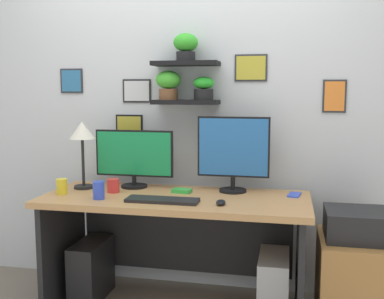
{
  "coord_description": "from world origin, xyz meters",
  "views": [
    {
      "loc": [
        0.7,
        -2.79,
        1.42
      ],
      "look_at": [
        0.1,
        0.05,
        1.05
      ],
      "focal_mm": 43.35,
      "sensor_mm": 36.0,
      "label": 1
    }
  ],
  "objects_px": {
    "computer_tower_left": "(92,270)",
    "computer_tower_right": "(273,289)",
    "desk": "(177,226)",
    "cell_phone": "(294,195)",
    "drawer_cabinet": "(356,284)",
    "printer": "(359,225)",
    "pen_cup": "(62,186)",
    "keyboard": "(162,200)",
    "computer_mouse": "(221,202)",
    "water_cup": "(99,190)",
    "monitor_left": "(134,157)",
    "coffee_mug": "(113,186)",
    "scissors_tray": "(182,191)",
    "monitor_right": "(233,151)",
    "desk_lamp": "(82,136)"
  },
  "relations": [
    {
      "from": "computer_tower_left",
      "to": "computer_tower_right",
      "type": "xyz_separation_m",
      "value": [
        1.23,
        -0.07,
        0.01
      ]
    },
    {
      "from": "monitor_left",
      "to": "drawer_cabinet",
      "type": "height_order",
      "value": "monitor_left"
    },
    {
      "from": "water_cup",
      "to": "drawer_cabinet",
      "type": "distance_m",
      "value": 1.65
    },
    {
      "from": "drawer_cabinet",
      "to": "cell_phone",
      "type": "bearing_deg",
      "value": 151.41
    },
    {
      "from": "monitor_right",
      "to": "computer_tower_right",
      "type": "distance_m",
      "value": 0.89
    },
    {
      "from": "keyboard",
      "to": "computer_mouse",
      "type": "relative_size",
      "value": 4.89
    },
    {
      "from": "scissors_tray",
      "to": "desk_lamp",
      "type": "bearing_deg",
      "value": -179.17
    },
    {
      "from": "desk",
      "to": "coffee_mug",
      "type": "height_order",
      "value": "coffee_mug"
    },
    {
      "from": "keyboard",
      "to": "cell_phone",
      "type": "distance_m",
      "value": 0.85
    },
    {
      "from": "desk_lamp",
      "to": "printer",
      "type": "bearing_deg",
      "value": -4.08
    },
    {
      "from": "computer_mouse",
      "to": "drawer_cabinet",
      "type": "xyz_separation_m",
      "value": [
        0.79,
        0.14,
        -0.49
      ]
    },
    {
      "from": "desk",
      "to": "printer",
      "type": "relative_size",
      "value": 4.44
    },
    {
      "from": "drawer_cabinet",
      "to": "printer",
      "type": "bearing_deg",
      "value": 90.0
    },
    {
      "from": "desk",
      "to": "water_cup",
      "type": "height_order",
      "value": "water_cup"
    },
    {
      "from": "coffee_mug",
      "to": "printer",
      "type": "height_order",
      "value": "coffee_mug"
    },
    {
      "from": "pen_cup",
      "to": "computer_tower_right",
      "type": "relative_size",
      "value": 0.24
    },
    {
      "from": "monitor_left",
      "to": "scissors_tray",
      "type": "bearing_deg",
      "value": -15.97
    },
    {
      "from": "desk",
      "to": "coffee_mug",
      "type": "distance_m",
      "value": 0.5
    },
    {
      "from": "printer",
      "to": "computer_tower_left",
      "type": "xyz_separation_m",
      "value": [
        -1.71,
        0.06,
        -0.44
      ]
    },
    {
      "from": "scissors_tray",
      "to": "drawer_cabinet",
      "type": "distance_m",
      "value": 1.2
    },
    {
      "from": "cell_phone",
      "to": "coffee_mug",
      "type": "xyz_separation_m",
      "value": [
        -1.17,
        -0.15,
        0.04
      ]
    },
    {
      "from": "cell_phone",
      "to": "scissors_tray",
      "type": "height_order",
      "value": "scissors_tray"
    },
    {
      "from": "scissors_tray",
      "to": "computer_tower_right",
      "type": "distance_m",
      "value": 0.84
    },
    {
      "from": "desk_lamp",
      "to": "scissors_tray",
      "type": "xyz_separation_m",
      "value": [
        0.69,
        0.01,
        -0.35
      ]
    },
    {
      "from": "keyboard",
      "to": "water_cup",
      "type": "distance_m",
      "value": 0.41
    },
    {
      "from": "desk_lamp",
      "to": "computer_mouse",
      "type": "bearing_deg",
      "value": -15.05
    },
    {
      "from": "computer_tower_left",
      "to": "cell_phone",
      "type": "bearing_deg",
      "value": 6.18
    },
    {
      "from": "cell_phone",
      "to": "computer_tower_left",
      "type": "relative_size",
      "value": 0.35
    },
    {
      "from": "monitor_left",
      "to": "drawer_cabinet",
      "type": "relative_size",
      "value": 0.99
    },
    {
      "from": "computer_mouse",
      "to": "pen_cup",
      "type": "relative_size",
      "value": 0.9
    },
    {
      "from": "computer_mouse",
      "to": "computer_tower_left",
      "type": "relative_size",
      "value": 0.22
    },
    {
      "from": "desk",
      "to": "cell_phone",
      "type": "distance_m",
      "value": 0.78
    },
    {
      "from": "cell_phone",
      "to": "water_cup",
      "type": "height_order",
      "value": "water_cup"
    },
    {
      "from": "scissors_tray",
      "to": "computer_tower_right",
      "type": "xyz_separation_m",
      "value": [
        0.61,
        -0.15,
        -0.55
      ]
    },
    {
      "from": "printer",
      "to": "computer_tower_right",
      "type": "bearing_deg",
      "value": -178.07
    },
    {
      "from": "monitor_left",
      "to": "coffee_mug",
      "type": "height_order",
      "value": "monitor_left"
    },
    {
      "from": "desk",
      "to": "printer",
      "type": "distance_m",
      "value": 1.12
    },
    {
      "from": "monitor_left",
      "to": "desk_lamp",
      "type": "height_order",
      "value": "desk_lamp"
    },
    {
      "from": "water_cup",
      "to": "computer_tower_right",
      "type": "bearing_deg",
      "value": 6.86
    },
    {
      "from": "monitor_left",
      "to": "computer_mouse",
      "type": "height_order",
      "value": "monitor_left"
    },
    {
      "from": "cell_phone",
      "to": "computer_tower_right",
      "type": "xyz_separation_m",
      "value": [
        -0.11,
        -0.22,
        -0.54
      ]
    },
    {
      "from": "desk",
      "to": "monitor_left",
      "type": "relative_size",
      "value": 3.07
    },
    {
      "from": "coffee_mug",
      "to": "water_cup",
      "type": "relative_size",
      "value": 0.82
    },
    {
      "from": "pen_cup",
      "to": "keyboard",
      "type": "bearing_deg",
      "value": -5.55
    },
    {
      "from": "keyboard",
      "to": "drawer_cabinet",
      "type": "distance_m",
      "value": 1.25
    },
    {
      "from": "desk_lamp",
      "to": "computer_tower_left",
      "type": "distance_m",
      "value": 0.91
    },
    {
      "from": "pen_cup",
      "to": "computer_tower_left",
      "type": "height_order",
      "value": "pen_cup"
    },
    {
      "from": "computer_mouse",
      "to": "water_cup",
      "type": "distance_m",
      "value": 0.76
    },
    {
      "from": "computer_mouse",
      "to": "desk_lamp",
      "type": "relative_size",
      "value": 0.2
    },
    {
      "from": "desk_lamp",
      "to": "pen_cup",
      "type": "relative_size",
      "value": 4.57
    }
  ]
}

